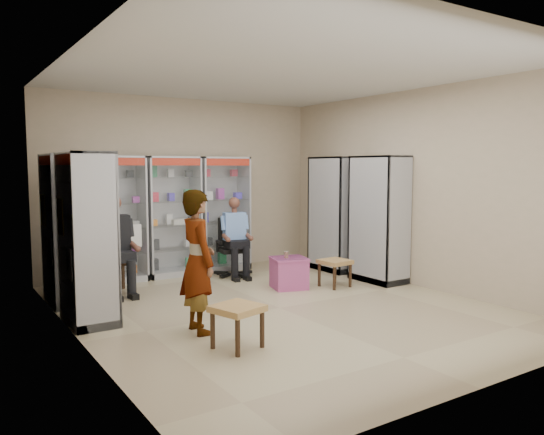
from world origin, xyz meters
TOP-DOWN VIEW (x-y plane):
  - floor at (0.00, 0.00)m, footprint 6.00×6.00m
  - room_shell at (0.00, 0.00)m, footprint 5.02×6.02m
  - cabinet_back_left at (-1.30, 2.73)m, footprint 0.90×0.50m
  - cabinet_back_mid at (-0.35, 2.73)m, footprint 0.90×0.50m
  - cabinet_back_right at (0.60, 2.73)m, footprint 0.90×0.50m
  - cabinet_right_far at (2.23, 1.60)m, footprint 0.90×0.50m
  - cabinet_right_near at (2.23, 0.50)m, footprint 0.90×0.50m
  - cabinet_left_far at (-2.23, 1.80)m, footprint 0.90×0.50m
  - cabinet_left_near at (-2.23, 0.70)m, footprint 0.90×0.50m
  - wooden_chair at (-1.55, 2.00)m, footprint 0.42×0.42m
  - seated_customer at (-1.55, 1.95)m, footprint 0.44×0.60m
  - office_chair at (0.48, 2.14)m, footprint 0.63×0.63m
  - seated_shopkeeper at (0.48, 2.09)m, footprint 0.51×0.64m
  - pink_trunk at (0.75, 0.86)m, footprint 0.60×0.58m
  - tea_glass at (0.69, 0.86)m, footprint 0.07×0.07m
  - woven_stool_a at (1.39, 0.57)m, footprint 0.44×0.44m
  - woven_stool_b at (-1.21, -1.04)m, footprint 0.55×0.55m
  - standing_man at (-1.31, -0.34)m, footprint 0.41×0.60m

SIDE VIEW (x-z plane):
  - floor at x=0.00m, z-range 0.00..0.00m
  - woven_stool_a at x=1.39m, z-range 0.00..0.42m
  - woven_stool_b at x=-1.21m, z-range 0.00..0.44m
  - pink_trunk at x=0.75m, z-range 0.00..0.47m
  - wooden_chair at x=-1.55m, z-range 0.00..0.94m
  - office_chair at x=0.48m, z-range 0.00..0.98m
  - tea_glass at x=0.69m, z-range 0.47..0.57m
  - seated_shopkeeper at x=0.48m, z-range 0.00..1.24m
  - seated_customer at x=-1.55m, z-range 0.00..1.34m
  - standing_man at x=-1.31m, z-range 0.00..1.58m
  - cabinet_back_left at x=-1.30m, z-range 0.00..2.00m
  - cabinet_back_mid at x=-0.35m, z-range 0.00..2.00m
  - cabinet_back_right at x=0.60m, z-range 0.00..2.00m
  - cabinet_right_far at x=2.23m, z-range 0.00..2.00m
  - cabinet_right_near at x=2.23m, z-range 0.00..2.00m
  - cabinet_left_far at x=-2.23m, z-range 0.00..2.00m
  - cabinet_left_near at x=-2.23m, z-range 0.00..2.00m
  - room_shell at x=0.00m, z-range 0.46..3.47m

